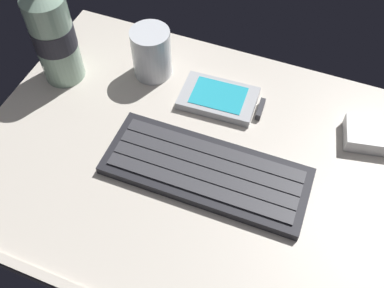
{
  "coord_description": "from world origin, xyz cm",
  "views": [
    {
      "loc": [
        13.28,
        -33.7,
        53.14
      ],
      "look_at": [
        0.0,
        0.0,
        3.0
      ],
      "focal_mm": 40.97,
      "sensor_mm": 36.0,
      "label": 1
    }
  ],
  "objects": [
    {
      "name": "ground_plane",
      "position": [
        0.0,
        -0.23,
        -0.99
      ],
      "size": [
        64.0,
        48.0,
        2.8
      ],
      "color": "beige"
    },
    {
      "name": "keyboard",
      "position": [
        2.96,
        -2.15,
        0.81
      ],
      "size": [
        29.11,
        11.29,
        1.7
      ],
      "color": "#232328",
      "rests_on": "ground_plane"
    },
    {
      "name": "handheld_device",
      "position": [
        0.66,
        11.51,
        0.73
      ],
      "size": [
        13.06,
        8.17,
        1.5
      ],
      "color": "#B7BABF",
      "rests_on": "ground_plane"
    },
    {
      "name": "juice_cup",
      "position": [
        -12.49,
        13.73,
        3.91
      ],
      "size": [
        6.4,
        6.4,
        8.5
      ],
      "color": "silver",
      "rests_on": "ground_plane"
    },
    {
      "name": "water_bottle",
      "position": [
        -26.02,
        7.78,
        9.01
      ],
      "size": [
        6.73,
        6.73,
        20.8
      ],
      "color": "#9EC1A8",
      "rests_on": "ground_plane"
    },
    {
      "name": "charger_block",
      "position": [
        23.39,
        12.37,
        1.2
      ],
      "size": [
        7.96,
        6.86,
        2.4
      ],
      "primitive_type": "cube",
      "rotation": [
        0.0,
        0.0,
        0.2
      ],
      "color": "white",
      "rests_on": "ground_plane"
    }
  ]
}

